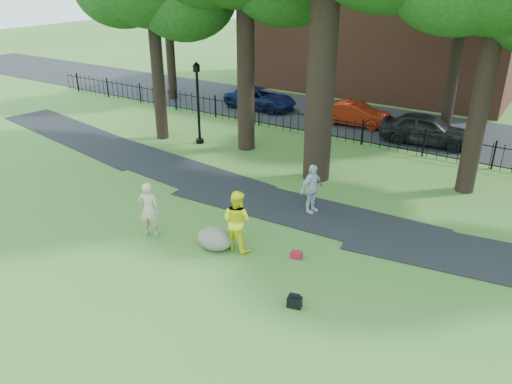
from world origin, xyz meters
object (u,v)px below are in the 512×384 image
Objects in this scene: man at (237,221)px; lamppost at (198,104)px; red_sedan at (355,114)px; woman at (149,209)px; boulder at (215,237)px.

lamppost is at bearing -42.79° from man.
man is 14.51m from red_sedan.
red_sedan is (-2.05, 14.36, -0.35)m from man.
lamppost reaches higher than woman.
red_sedan is (5.33, 7.00, -1.32)m from lamppost.
man is at bearing 25.77° from boulder.
woman is 15.20m from red_sedan.
boulder is 0.31× the size of red_sedan.
red_sedan is at bearing 42.83° from lamppost.
boulder is at bearing 179.97° from red_sedan.
man reaches higher than boulder.
boulder is (2.25, 0.51, -0.58)m from woman.
boulder is at bearing -58.62° from lamppost.
man is 0.51× the size of red_sedan.
lamppost is at bearing 137.21° from red_sedan.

